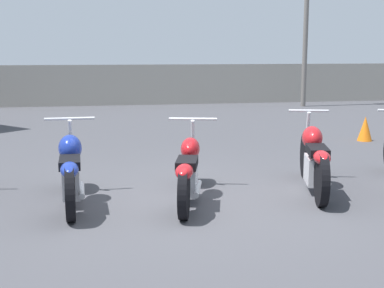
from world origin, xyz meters
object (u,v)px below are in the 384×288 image
motorcycle_slot_2 (189,170)px  traffic_cone_near (365,129)px  motorcycle_slot_1 (71,171)px  motorcycle_slot_3 (314,159)px

motorcycle_slot_2 → traffic_cone_near: 5.79m
motorcycle_slot_1 → traffic_cone_near: size_ratio=3.91×
motorcycle_slot_1 → motorcycle_slot_2: size_ratio=0.94×
motorcycle_slot_3 → traffic_cone_near: (2.68, 3.60, -0.18)m
motorcycle_slot_2 → traffic_cone_near: motorcycle_slot_2 is taller
traffic_cone_near → motorcycle_slot_2: bearing=-139.4°
motorcycle_slot_3 → traffic_cone_near: 4.49m
motorcycle_slot_2 → motorcycle_slot_1: bearing=-169.2°
motorcycle_slot_1 → motorcycle_slot_3: (3.15, 0.08, 0.01)m
motorcycle_slot_1 → motorcycle_slot_3: 3.15m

